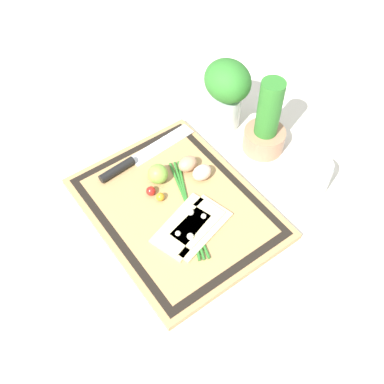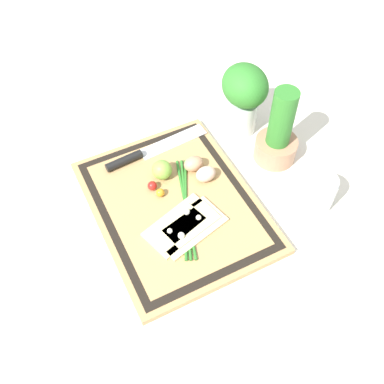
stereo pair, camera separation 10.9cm
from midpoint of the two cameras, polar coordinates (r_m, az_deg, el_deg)
ground_plane at (r=1.11m, az=0.64°, el=-2.25°), size 6.00×6.00×0.00m
cutting_board at (r=1.10m, az=0.64°, el=-1.94°), size 0.48×0.38×0.02m
pizza_slice_near at (r=1.05m, az=1.42°, el=-4.43°), size 0.14×0.19×0.02m
pizza_slice_far at (r=1.04m, az=2.56°, el=-4.69°), size 0.13×0.18×0.02m
knife at (r=1.18m, az=-3.96°, el=4.63°), size 0.06×0.29×0.02m
egg_brown at (r=1.14m, az=2.92°, el=3.43°), size 0.04×0.05×0.04m
egg_pink at (r=1.12m, az=4.53°, el=2.12°), size 0.04×0.05×0.04m
lime at (r=1.12m, az=-1.08°, el=2.66°), size 0.05×0.05×0.05m
cherry_tomato_red at (r=1.11m, az=-2.29°, el=0.62°), size 0.02×0.02×0.02m
cherry_tomato_yellow at (r=1.09m, az=-1.22°, el=-0.27°), size 0.02×0.02×0.02m
scallion_bunch at (r=1.08m, az=2.08°, el=-2.06°), size 0.28×0.13×0.01m
herb_pot at (r=1.19m, az=13.49°, el=6.71°), size 0.11×0.11×0.22m
sauce_jar at (r=1.14m, az=18.49°, el=-0.42°), size 0.07×0.07×0.10m
herb_glass at (r=1.22m, az=9.23°, el=11.97°), size 0.13×0.12×0.21m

